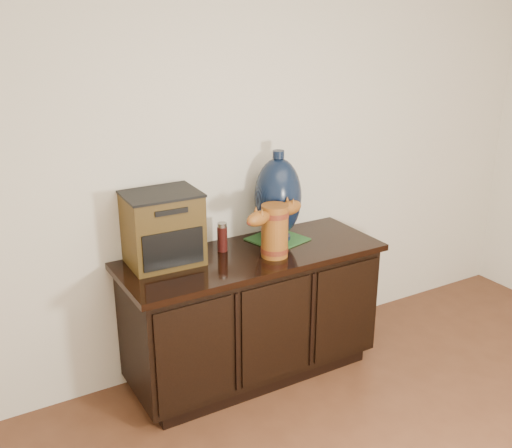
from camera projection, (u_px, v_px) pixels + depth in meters
sideboard at (252, 314)px, 3.37m from camera, size 1.46×0.56×0.75m
terracotta_vessel at (275, 228)px, 3.16m from camera, size 0.41×0.18×0.29m
tv_radio at (163, 228)px, 3.07m from camera, size 0.39×0.32×0.38m
green_mat at (277, 239)px, 3.44m from camera, size 0.34×0.34×0.01m
lamp_base at (278, 198)px, 3.35m from camera, size 0.32×0.32×0.51m
spray_can at (222, 237)px, 3.26m from camera, size 0.06×0.06×0.16m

